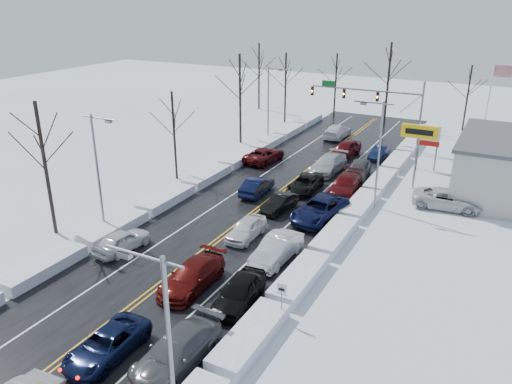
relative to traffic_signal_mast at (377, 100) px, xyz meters
The scene contains 42 objects.
ground 28.73m from the traffic_signal_mast, 97.02° to the right, with size 160.00×160.00×0.00m, color silver.
road_surface 26.78m from the traffic_signal_mast, 97.55° to the right, with size 14.00×84.00×0.01m, color black.
snow_bank_left 28.77m from the traffic_signal_mast, 113.03° to the right, with size 1.83×72.00×0.78m, color silver.
snow_bank_right 26.88m from the traffic_signal_mast, 80.92° to the right, with size 1.83×72.00×0.78m, color silver.
traffic_signal_mast is the anchor object (origin of this frame).
tires_plus_sign 13.92m from the traffic_signal_mast, 59.54° to the right, with size 3.20×0.34×6.00m.
used_vehicles_sign 9.50m from the traffic_signal_mast, 40.34° to the right, with size 2.20×0.22×4.65m.
speed_limit_sign 36.51m from the traffic_signal_mast, 82.48° to the right, with size 0.55×0.09×2.35m.
flagpole 11.90m from the traffic_signal_mast, ahead, with size 1.87×1.20×10.00m.
streetlight_se 46.25m from the traffic_signal_mast, 83.98° to the right, with size 3.20×0.25×9.00m.
streetlight_ne 18.63m from the traffic_signal_mast, 74.91° to the right, with size 3.20×0.25×9.00m.
streetlight_sw 34.08m from the traffic_signal_mast, 110.16° to the right, with size 3.20×0.25×9.00m.
streetlight_nw 12.40m from the traffic_signal_mast, 161.23° to the right, with size 3.20×0.25×9.00m.
tree_left_b 37.16m from the traffic_signal_mast, 113.74° to the right, with size 4.00×4.00×10.00m.
tree_left_c 24.38m from the traffic_signal_mast, 124.90° to the right, with size 3.40×3.40×8.50m.
tree_left_d 15.93m from the traffic_signal_mast, 157.76° to the right, with size 4.20×4.20×10.50m.
tree_left_e 15.51m from the traffic_signal_mast, 157.13° to the left, with size 3.80×3.80×9.50m.
tree_far_a 24.63m from the traffic_signal_mast, 150.75° to the left, with size 4.00×4.00×10.00m.
tree_far_b 16.10m from the traffic_signal_mast, 125.98° to the left, with size 3.60×3.60×9.00m.
tree_far_c 11.32m from the traffic_signal_mast, 97.48° to the left, with size 4.40×4.40×11.00m.
tree_far_d 15.16m from the traffic_signal_mast, 55.64° to the left, with size 3.40×3.40×8.50m.
queued_car_2 43.00m from the traffic_signal_mast, 92.26° to the right, with size 2.24×4.85×1.35m, color black.
queued_car_3 35.92m from the traffic_signal_mast, 92.43° to the right, with size 2.20×5.42×1.57m, color #4E0C0A.
queued_car_4 28.60m from the traffic_signal_mast, 93.70° to the right, with size 1.72×4.28×1.46m, color white.
queued_car_5 23.10m from the traffic_signal_mast, 94.39° to the right, with size 1.40×4.03×1.33m, color black.
queued_car_6 18.12m from the traffic_signal_mast, 95.26° to the right, with size 2.29×4.96×1.38m, color black.
queued_car_7 12.65m from the traffic_signal_mast, 97.63° to the right, with size 2.38×5.86×1.70m, color #ACAFB4.
queued_car_8 7.87m from the traffic_signal_mast, 106.63° to the right, with size 2.04×5.06×1.72m, color #490910.
queued_car_11 41.97m from the traffic_signal_mast, 87.54° to the right, with size 2.29×5.62×1.63m, color #47494C.
queued_car_12 36.13m from the traffic_signal_mast, 86.93° to the right, with size 1.94×4.81×1.64m, color black.
queued_car_13 30.58m from the traffic_signal_mast, 86.89° to the right, with size 1.76×5.05×1.66m, color silver.
queued_car_14 23.21m from the traffic_signal_mast, 85.39° to the right, with size 2.83×6.14×1.71m, color black.
queued_car_15 16.97m from the traffic_signal_mast, 83.46° to the right, with size 2.23×5.48×1.59m, color #48090C.
queued_car_16 12.91m from the traffic_signal_mast, 81.76° to the right, with size 1.98×4.92×1.68m, color #3C3F41.
queued_car_17 7.26m from the traffic_signal_mast, 66.40° to the right, with size 1.40×4.02×1.32m, color black.
oncoming_car_0 21.30m from the traffic_signal_mast, 104.46° to the right, with size 1.59×4.55×1.50m, color black.
oncoming_car_1 15.31m from the traffic_signal_mast, 127.75° to the right, with size 2.54×5.50×1.53m, color #47090D.
oncoming_car_2 7.60m from the traffic_signal_mast, 162.64° to the left, with size 2.30×5.65×1.64m, color silver.
oncoming_car_3 35.28m from the traffic_signal_mast, 104.18° to the right, with size 1.77×4.39×1.50m, color silver.
parked_car_0 19.45m from the traffic_signal_mast, 55.46° to the right, with size 2.67×5.80×1.61m, color silver.
parked_car_1 19.72m from the traffic_signal_mast, 45.00° to the right, with size 2.12×5.20×1.51m, color silver.
parked_car_2 14.06m from the traffic_signal_mast, 26.05° to the right, with size 1.65×4.11×1.40m, color black.
Camera 1 is at (17.64, -29.01, 16.77)m, focal length 35.00 mm.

